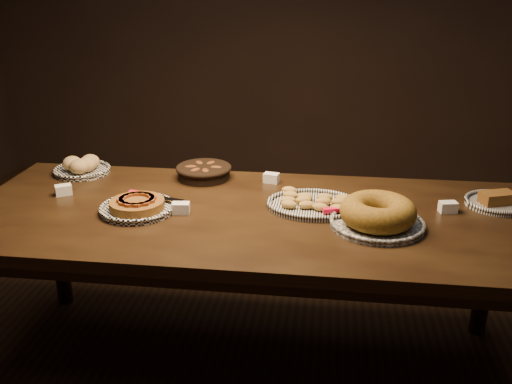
# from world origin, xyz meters

# --- Properties ---
(ground) EXTENTS (5.00, 5.00, 0.00)m
(ground) POSITION_xyz_m (0.00, 0.00, 0.00)
(ground) COLOR black
(ground) RESTS_ON ground
(buffet_table) EXTENTS (2.40, 1.00, 0.75)m
(buffet_table) POSITION_xyz_m (0.00, 0.00, 0.68)
(buffet_table) COLOR black
(buffet_table) RESTS_ON ground
(apple_tart_plate) EXTENTS (0.34, 0.31, 0.06)m
(apple_tart_plate) POSITION_xyz_m (-0.47, -0.05, 0.77)
(apple_tart_plate) COLOR white
(apple_tart_plate) RESTS_ON buffet_table
(madeleine_platter) EXTENTS (0.39, 0.32, 0.05)m
(madeleine_platter) POSITION_xyz_m (0.25, 0.08, 0.77)
(madeleine_platter) COLOR black
(madeleine_platter) RESTS_ON buffet_table
(bundt_cake_plate) EXTENTS (0.41, 0.39, 0.11)m
(bundt_cake_plate) POSITION_xyz_m (0.50, -0.08, 0.80)
(bundt_cake_plate) COLOR black
(bundt_cake_plate) RESTS_ON buffet_table
(croissant_basket) EXTENTS (0.32, 0.32, 0.07)m
(croissant_basket) POSITION_xyz_m (-0.29, 0.38, 0.79)
(croissant_basket) COLOR black
(croissant_basket) RESTS_ON buffet_table
(bread_roll_plate) EXTENTS (0.28, 0.28, 0.09)m
(bread_roll_plate) POSITION_xyz_m (-0.90, 0.37, 0.78)
(bread_roll_plate) COLOR white
(bread_roll_plate) RESTS_ON buffet_table
(loaf_plate) EXTENTS (0.26, 0.26, 0.06)m
(loaf_plate) POSITION_xyz_m (1.02, 0.20, 0.77)
(loaf_plate) COLOR black
(loaf_plate) RESTS_ON buffet_table
(tent_cards) EXTENTS (1.74, 0.47, 0.04)m
(tent_cards) POSITION_xyz_m (0.03, 0.10, 0.77)
(tent_cards) COLOR white
(tent_cards) RESTS_ON buffet_table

